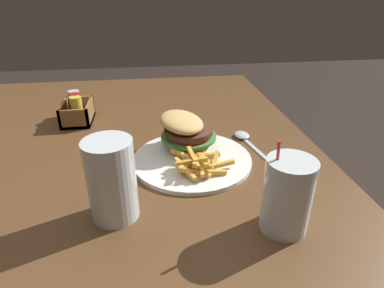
% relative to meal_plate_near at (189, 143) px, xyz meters
% --- Properties ---
extents(dining_table, '(1.32, 1.07, 0.75)m').
position_rel_meal_plate_near_xyz_m(dining_table, '(0.06, 0.20, -0.19)').
color(dining_table, brown).
rests_on(dining_table, ground_plane).
extents(meal_plate_near, '(0.29, 0.29, 0.11)m').
position_rel_meal_plate_near_xyz_m(meal_plate_near, '(0.00, 0.00, 0.00)').
color(meal_plate_near, white).
rests_on(meal_plate_near, dining_table).
extents(beer_glass, '(0.09, 0.09, 0.15)m').
position_rel_meal_plate_near_xyz_m(beer_glass, '(-0.21, 0.16, 0.04)').
color(beer_glass, silver).
rests_on(beer_glass, dining_table).
extents(juice_glass, '(0.08, 0.08, 0.17)m').
position_rel_meal_plate_near_xyz_m(juice_glass, '(-0.28, -0.13, 0.03)').
color(juice_glass, silver).
rests_on(juice_glass, dining_table).
extents(spoon, '(0.16, 0.06, 0.01)m').
position_rel_meal_plate_near_xyz_m(spoon, '(0.07, -0.16, -0.03)').
color(spoon, silver).
rests_on(spoon, dining_table).
extents(condiment_caddy, '(0.13, 0.09, 0.09)m').
position_rel_meal_plate_near_xyz_m(condiment_caddy, '(0.26, 0.31, -0.00)').
color(condiment_caddy, brown).
rests_on(condiment_caddy, dining_table).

